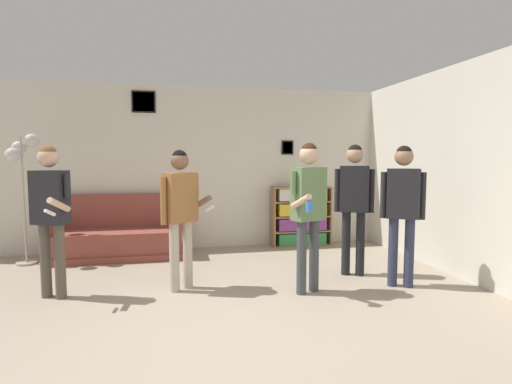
# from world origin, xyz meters

# --- Properties ---
(ground_plane) EXTENTS (20.00, 20.00, 0.00)m
(ground_plane) POSITION_xyz_m (0.00, 0.00, 0.00)
(ground_plane) COLOR gray
(wall_back) EXTENTS (8.75, 0.08, 2.70)m
(wall_back) POSITION_xyz_m (-0.00, 3.64, 1.35)
(wall_back) COLOR silver
(wall_back) RESTS_ON ground_plane
(wall_right) EXTENTS (0.06, 6.01, 2.70)m
(wall_right) POSITION_xyz_m (3.20, 1.80, 1.35)
(wall_right) COLOR silver
(wall_right) RESTS_ON ground_plane
(couch) EXTENTS (1.95, 0.80, 0.95)m
(couch) POSITION_xyz_m (-1.19, 3.23, 0.30)
(couch) COLOR brown
(couch) RESTS_ON ground_plane
(bookshelf) EXTENTS (1.03, 0.30, 1.03)m
(bookshelf) POSITION_xyz_m (1.81, 3.42, 0.51)
(bookshelf) COLOR olive
(bookshelf) RESTS_ON ground_plane
(floor_lamp) EXTENTS (0.40, 0.44, 1.86)m
(floor_lamp) POSITION_xyz_m (-2.43, 3.05, 1.47)
(floor_lamp) COLOR #ADA89E
(floor_lamp) RESTS_ON ground_plane
(person_player_foreground_left) EXTENTS (0.46, 0.57, 1.65)m
(person_player_foreground_left) POSITION_xyz_m (-1.64, 1.47, 1.01)
(person_player_foreground_left) COLOR brown
(person_player_foreground_left) RESTS_ON ground_plane
(person_player_foreground_center) EXTENTS (0.59, 0.36, 1.61)m
(person_player_foreground_center) POSITION_xyz_m (-0.28, 1.46, 0.98)
(person_player_foreground_center) COLOR #B7AD99
(person_player_foreground_center) RESTS_ON ground_plane
(person_watcher_holding_cup) EXTENTS (0.47, 0.53, 1.68)m
(person_watcher_holding_cup) POSITION_xyz_m (1.11, 1.06, 1.03)
(person_watcher_holding_cup) COLOR #3D4247
(person_watcher_holding_cup) RESTS_ON ground_plane
(person_spectator_near_bookshelf) EXTENTS (0.46, 0.34, 1.69)m
(person_spectator_near_bookshelf) POSITION_xyz_m (1.91, 1.60, 1.04)
(person_spectator_near_bookshelf) COLOR black
(person_spectator_near_bookshelf) RESTS_ON ground_plane
(person_spectator_far_right) EXTENTS (0.45, 0.35, 1.66)m
(person_spectator_far_right) POSITION_xyz_m (2.26, 1.05, 1.02)
(person_spectator_far_right) COLOR #2D334C
(person_spectator_far_right) RESTS_ON ground_plane
(drinking_cup) EXTENTS (0.09, 0.09, 0.11)m
(drinking_cup) POSITION_xyz_m (2.03, 3.42, 1.08)
(drinking_cup) COLOR blue
(drinking_cup) RESTS_ON bookshelf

